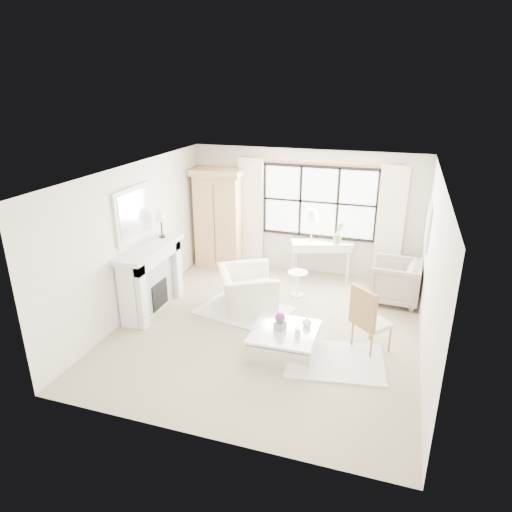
% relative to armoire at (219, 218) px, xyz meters
% --- Properties ---
extents(floor, '(5.50, 5.50, 0.00)m').
position_rel_armoire_xyz_m(floor, '(1.88, -2.44, -1.14)').
color(floor, tan).
rests_on(floor, ground).
extents(ceiling, '(5.50, 5.50, 0.00)m').
position_rel_armoire_xyz_m(ceiling, '(1.88, -2.44, 1.56)').
color(ceiling, white).
rests_on(ceiling, ground).
extents(wall_back, '(5.00, 0.00, 5.00)m').
position_rel_armoire_xyz_m(wall_back, '(1.88, 0.31, 0.21)').
color(wall_back, beige).
rests_on(wall_back, ground).
extents(wall_front, '(5.00, 0.00, 5.00)m').
position_rel_armoire_xyz_m(wall_front, '(1.88, -5.19, 0.21)').
color(wall_front, silver).
rests_on(wall_front, ground).
extents(wall_left, '(0.00, 5.50, 5.50)m').
position_rel_armoire_xyz_m(wall_left, '(-0.62, -2.44, 0.21)').
color(wall_left, silver).
rests_on(wall_left, ground).
extents(wall_right, '(0.00, 5.50, 5.50)m').
position_rel_armoire_xyz_m(wall_right, '(4.38, -2.44, 0.21)').
color(wall_right, beige).
rests_on(wall_right, ground).
extents(window_pane, '(2.40, 0.02, 1.50)m').
position_rel_armoire_xyz_m(window_pane, '(2.18, 0.29, 0.46)').
color(window_pane, white).
rests_on(window_pane, wall_back).
extents(window_frame, '(2.50, 0.04, 1.50)m').
position_rel_armoire_xyz_m(window_frame, '(2.18, 0.28, 0.46)').
color(window_frame, black).
rests_on(window_frame, wall_back).
extents(curtain_rod, '(3.30, 0.04, 0.04)m').
position_rel_armoire_xyz_m(curtain_rod, '(2.18, 0.23, 1.33)').
color(curtain_rod, '#C98E46').
rests_on(curtain_rod, wall_back).
extents(curtain_left, '(0.55, 0.10, 2.47)m').
position_rel_armoire_xyz_m(curtain_left, '(0.68, 0.21, 0.10)').
color(curtain_left, white).
rests_on(curtain_left, ground).
extents(curtain_right, '(0.55, 0.10, 2.47)m').
position_rel_armoire_xyz_m(curtain_right, '(3.68, 0.21, 0.10)').
color(curtain_right, white).
rests_on(curtain_right, ground).
extents(fireplace, '(0.58, 1.66, 1.26)m').
position_rel_armoire_xyz_m(fireplace, '(-0.40, -2.44, -0.49)').
color(fireplace, silver).
rests_on(fireplace, ground).
extents(mirror_frame, '(0.05, 1.15, 0.95)m').
position_rel_armoire_xyz_m(mirror_frame, '(-0.59, -2.44, 0.70)').
color(mirror_frame, silver).
rests_on(mirror_frame, wall_left).
extents(mirror_glass, '(0.02, 1.00, 0.80)m').
position_rel_armoire_xyz_m(mirror_glass, '(-0.56, -2.44, 0.70)').
color(mirror_glass, silver).
rests_on(mirror_glass, wall_left).
extents(art_frame, '(0.04, 0.62, 0.82)m').
position_rel_armoire_xyz_m(art_frame, '(4.35, -0.74, 0.41)').
color(art_frame, silver).
rests_on(art_frame, wall_right).
extents(art_canvas, '(0.01, 0.52, 0.72)m').
position_rel_armoire_xyz_m(art_canvas, '(4.33, -0.74, 0.41)').
color(art_canvas, beige).
rests_on(art_canvas, wall_right).
extents(mantel_lamp, '(0.22, 0.22, 0.51)m').
position_rel_armoire_xyz_m(mantel_lamp, '(-0.37, -1.93, 0.51)').
color(mantel_lamp, black).
rests_on(mantel_lamp, fireplace).
extents(armoire, '(1.13, 0.71, 2.24)m').
position_rel_armoire_xyz_m(armoire, '(0.00, 0.00, 0.00)').
color(armoire, tan).
rests_on(armoire, floor).
extents(console_table, '(1.38, 0.84, 0.80)m').
position_rel_armoire_xyz_m(console_table, '(2.33, 0.07, -0.74)').
color(console_table, white).
rests_on(console_table, floor).
extents(console_lamp, '(0.28, 0.28, 0.69)m').
position_rel_armoire_xyz_m(console_lamp, '(2.09, 0.06, 0.22)').
color(console_lamp, '#B28B3E').
rests_on(console_lamp, console_table).
extents(orchid_plant, '(0.30, 0.26, 0.47)m').
position_rel_armoire_xyz_m(orchid_plant, '(2.67, 0.07, -0.10)').
color(orchid_plant, '#637D53').
rests_on(orchid_plant, console_table).
extents(side_table, '(0.40, 0.40, 0.51)m').
position_rel_armoire_xyz_m(side_table, '(2.06, -1.04, -0.81)').
color(side_table, white).
rests_on(side_table, floor).
extents(rug_left, '(1.83, 1.46, 0.03)m').
position_rel_armoire_xyz_m(rug_left, '(1.28, -2.01, -1.13)').
color(rug_left, silver).
rests_on(rug_left, floor).
extents(rug_right, '(1.62, 1.32, 0.03)m').
position_rel_armoire_xyz_m(rug_right, '(3.14, -3.11, -1.13)').
color(rug_right, silver).
rests_on(rug_right, floor).
extents(club_armchair, '(1.42, 1.48, 0.74)m').
position_rel_armoire_xyz_m(club_armchair, '(1.28, -1.83, -0.77)').
color(club_armchair, white).
rests_on(club_armchair, floor).
extents(wingback_chair, '(0.95, 0.93, 0.83)m').
position_rel_armoire_xyz_m(wingback_chair, '(3.90, -0.69, -0.73)').
color(wingback_chair, gray).
rests_on(wingback_chair, floor).
extents(french_chair, '(0.68, 0.68, 1.08)m').
position_rel_armoire_xyz_m(french_chair, '(3.60, -2.60, -0.83)').
color(french_chair, '#9F7642').
rests_on(french_chair, floor).
extents(coffee_table, '(1.02, 1.02, 0.38)m').
position_rel_armoire_xyz_m(coffee_table, '(2.32, -3.08, -0.96)').
color(coffee_table, white).
rests_on(coffee_table, floor).
extents(planter_box, '(0.19, 0.19, 0.12)m').
position_rel_armoire_xyz_m(planter_box, '(2.25, -3.05, -0.70)').
color(planter_box, gray).
rests_on(planter_box, coffee_table).
extents(planter_flowers, '(0.16, 0.16, 0.16)m').
position_rel_armoire_xyz_m(planter_flowers, '(2.25, -3.05, -0.56)').
color(planter_flowers, '#572C6E').
rests_on(planter_flowers, planter_box).
extents(pillar_candle, '(0.09, 0.09, 0.12)m').
position_rel_armoire_xyz_m(pillar_candle, '(2.55, -3.18, -0.70)').
color(pillar_candle, white).
rests_on(pillar_candle, coffee_table).
extents(coffee_vase, '(0.19, 0.19, 0.16)m').
position_rel_armoire_xyz_m(coffee_vase, '(2.63, -2.85, -0.68)').
color(coffee_vase, silver).
rests_on(coffee_vase, coffee_table).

